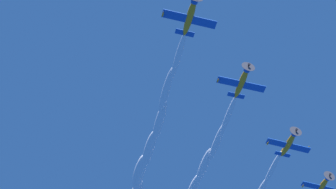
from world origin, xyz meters
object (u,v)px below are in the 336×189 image
object	(u,v)px
airplane_lead	(190,16)
airplane_slot_tail	(322,186)
airplane_right_wingman	(289,143)
airplane_left_wingman	(242,82)

from	to	relation	value
airplane_lead	airplane_slot_tail	size ratio (longest dim) A/B	1.00
airplane_slot_tail	airplane_right_wingman	bearing A→B (deg)	-104.85
airplane_lead	airplane_slot_tail	world-z (taller)	airplane_slot_tail
airplane_lead	airplane_right_wingman	xyz separation A→B (m)	(7.99, 29.36, 0.36)
airplane_left_wingman	airplane_right_wingman	distance (m)	15.86
airplane_lead	airplane_slot_tail	bearing A→B (deg)	74.90
airplane_right_wingman	airplane_slot_tail	world-z (taller)	airplane_slot_tail
airplane_lead	airplane_right_wingman	distance (m)	30.43
airplane_lead	airplane_right_wingman	world-z (taller)	airplane_right_wingman
airplane_right_wingman	airplane_left_wingman	bearing A→B (deg)	-105.33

